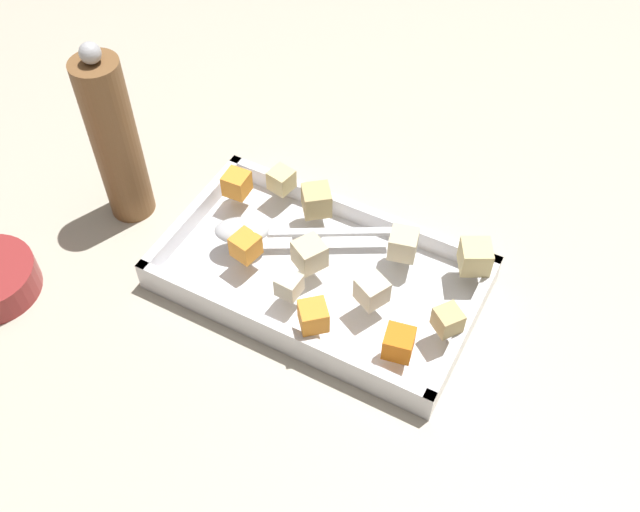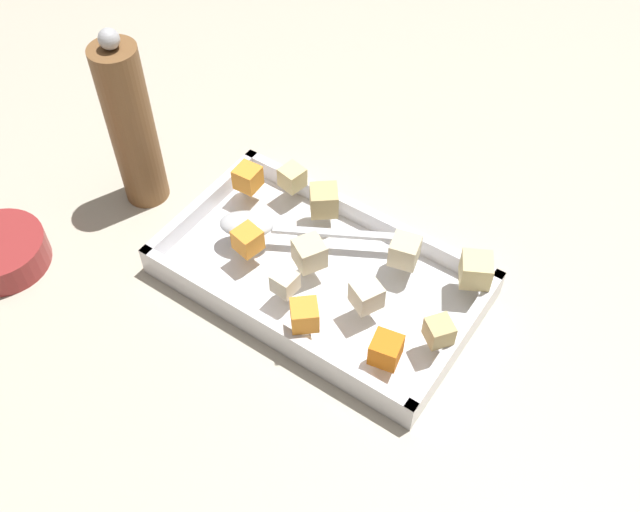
# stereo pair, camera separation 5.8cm
# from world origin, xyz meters

# --- Properties ---
(ground_plane) EXTENTS (4.00, 4.00, 0.00)m
(ground_plane) POSITION_xyz_m (0.00, 0.00, 0.00)
(ground_plane) COLOR #BCB29E
(baking_dish) EXTENTS (0.37, 0.21, 0.04)m
(baking_dish) POSITION_xyz_m (0.01, -0.02, 0.01)
(baking_dish) COLOR silver
(baking_dish) RESTS_ON ground_plane
(carrot_chunk_back_center) EXTENTS (0.04, 0.04, 0.03)m
(carrot_chunk_back_center) POSITION_xyz_m (0.14, -0.09, 0.06)
(carrot_chunk_back_center) COLOR orange
(carrot_chunk_back_center) RESTS_ON baking_dish
(carrot_chunk_far_right) EXTENTS (0.03, 0.03, 0.03)m
(carrot_chunk_far_right) POSITION_xyz_m (-0.07, -0.05, 0.05)
(carrot_chunk_far_right) COLOR orange
(carrot_chunk_far_right) RESTS_ON baking_dish
(carrot_chunk_heap_top) EXTENTS (0.04, 0.04, 0.03)m
(carrot_chunk_heap_top) POSITION_xyz_m (0.04, -0.10, 0.06)
(carrot_chunk_heap_top) COLOR orange
(carrot_chunk_heap_top) RESTS_ON baking_dish
(carrot_chunk_corner_ne) EXTENTS (0.03, 0.03, 0.03)m
(carrot_chunk_corner_ne) POSITION_xyz_m (-0.14, 0.03, 0.06)
(carrot_chunk_corner_ne) COLOR orange
(carrot_chunk_corner_ne) RESTS_ON baking_dish
(potato_chunk_front_center) EXTENTS (0.03, 0.03, 0.03)m
(potato_chunk_front_center) POSITION_xyz_m (-0.09, 0.07, 0.05)
(potato_chunk_front_center) COLOR #E0CC89
(potato_chunk_front_center) RESTS_ON baking_dish
(potato_chunk_corner_sw) EXTENTS (0.04, 0.04, 0.03)m
(potato_chunk_corner_sw) POSITION_xyz_m (0.09, 0.04, 0.06)
(potato_chunk_corner_sw) COLOR beige
(potato_chunk_corner_sw) RESTS_ON baking_dish
(potato_chunk_near_right) EXTENTS (0.05, 0.05, 0.03)m
(potato_chunk_near_right) POSITION_xyz_m (0.17, 0.06, 0.06)
(potato_chunk_near_right) COLOR #E0CC89
(potato_chunk_near_right) RESTS_ON baking_dish
(potato_chunk_mid_right) EXTENTS (0.04, 0.04, 0.03)m
(potato_chunk_mid_right) POSITION_xyz_m (0.00, -0.03, 0.06)
(potato_chunk_mid_right) COLOR beige
(potato_chunk_mid_right) RESTS_ON baking_dish
(potato_chunk_rim_edge) EXTENTS (0.04, 0.04, 0.03)m
(potato_chunk_rim_edge) POSITION_xyz_m (0.17, -0.03, 0.05)
(potato_chunk_rim_edge) COLOR tan
(potato_chunk_rim_edge) RESTS_ON baking_dish
(potato_chunk_corner_se) EXTENTS (0.05, 0.05, 0.03)m
(potato_chunk_corner_se) POSITION_xyz_m (-0.03, 0.05, 0.06)
(potato_chunk_corner_se) COLOR tan
(potato_chunk_corner_se) RESTS_ON baking_dish
(parsnip_chunk_near_left) EXTENTS (0.04, 0.04, 0.03)m
(parsnip_chunk_near_left) POSITION_xyz_m (0.08, -0.04, 0.06)
(parsnip_chunk_near_left) COLOR beige
(parsnip_chunk_near_left) RESTS_ON baking_dish
(parsnip_chunk_mid_left) EXTENTS (0.03, 0.03, 0.03)m
(parsnip_chunk_mid_left) POSITION_xyz_m (0.00, -0.07, 0.05)
(parsnip_chunk_mid_left) COLOR beige
(parsnip_chunk_mid_left) RESTS_ON baking_dish
(serving_spoon) EXTENTS (0.20, 0.13, 0.02)m
(serving_spoon) POSITION_xyz_m (-0.08, -0.02, 0.05)
(serving_spoon) COLOR silver
(serving_spoon) RESTS_ON baking_dish
(pepper_mill) EXTENTS (0.06, 0.06, 0.25)m
(pepper_mill) POSITION_xyz_m (-0.26, -0.02, 0.11)
(pepper_mill) COLOR brown
(pepper_mill) RESTS_ON ground_plane
(small_prep_bowl) EXTENTS (0.11, 0.11, 0.04)m
(small_prep_bowl) POSITION_xyz_m (-0.33, -0.21, 0.02)
(small_prep_bowl) COLOR maroon
(small_prep_bowl) RESTS_ON ground_plane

